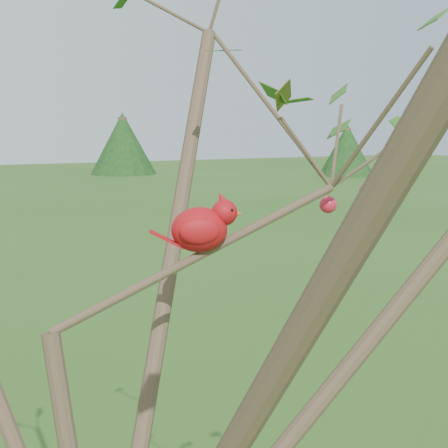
% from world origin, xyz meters
% --- Properties ---
extents(crabapple_tree, '(2.35, 2.05, 2.95)m').
position_xyz_m(crabapple_tree, '(0.03, -0.02, 2.12)').
color(crabapple_tree, '#473426').
rests_on(crabapple_tree, ground).
extents(cardinal, '(0.19, 0.12, 0.13)m').
position_xyz_m(cardinal, '(0.25, 0.07, 2.13)').
color(cardinal, '#B90F10').
rests_on(cardinal, ground).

